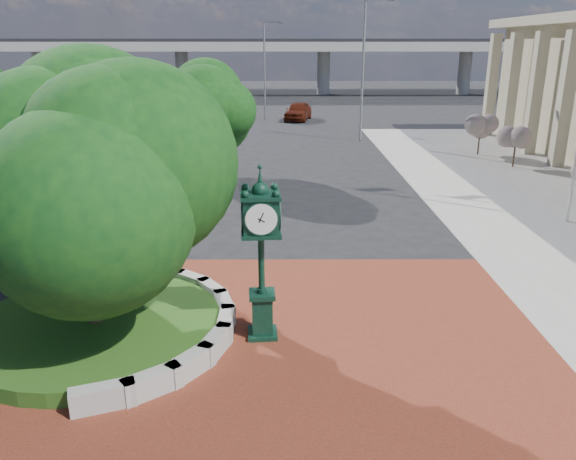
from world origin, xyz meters
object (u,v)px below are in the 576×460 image
(post_clock, at_px, (261,248))
(parked_car, at_px, (298,111))
(street_lamp_far, at_px, (267,64))
(street_lamp_near, at_px, (366,60))

(post_clock, height_order, parked_car, post_clock)
(parked_car, height_order, street_lamp_far, street_lamp_far)
(post_clock, bearing_deg, street_lamp_near, 77.83)
(parked_car, bearing_deg, street_lamp_near, -57.02)
(post_clock, xyz_separation_m, parked_car, (1.72, 41.25, -1.47))
(post_clock, xyz_separation_m, street_lamp_near, (6.29, 29.17, 3.47))
(parked_car, distance_m, street_lamp_near, 13.83)
(parked_car, height_order, street_lamp_near, street_lamp_near)
(post_clock, relative_size, street_lamp_near, 0.43)
(street_lamp_far, bearing_deg, parked_car, -0.32)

